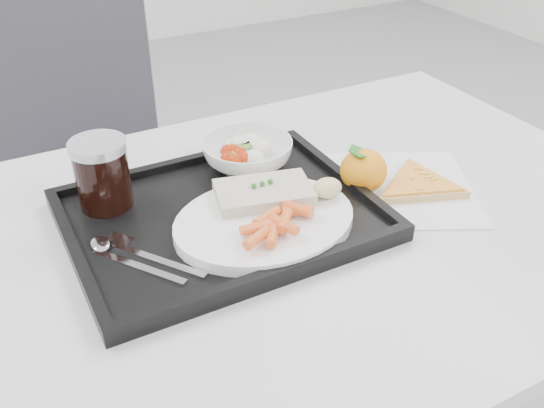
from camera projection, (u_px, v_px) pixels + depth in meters
table at (282, 257)px, 0.95m from camera, size 1.20×0.80×0.75m
chair at (88, 171)px, 1.47m from camera, size 0.54×0.55×0.93m
tray at (222, 217)px, 0.91m from camera, size 0.45×0.35×0.03m
dinner_plate at (265, 222)px, 0.88m from camera, size 0.27×0.27×0.02m
fish_fillet at (264, 192)px, 0.91m from camera, size 0.16×0.12×0.03m
bread_roll at (327, 188)px, 0.91m from camera, size 0.05×0.05×0.03m
salad_bowl at (247, 154)px, 1.02m from camera, size 0.15×0.15×0.05m
cola_glass at (102, 173)px, 0.90m from camera, size 0.08×0.08×0.11m
cutlery at (130, 255)px, 0.82m from camera, size 0.13×0.16×0.01m
napkin at (395, 188)px, 1.00m from camera, size 0.33×0.33×0.00m
tangerine at (363, 170)px, 0.98m from camera, size 0.10×0.10×0.07m
pizza_slice at (418, 185)px, 0.99m from camera, size 0.20×0.20×0.02m
carrot_pile at (277, 223)px, 0.84m from camera, size 0.13×0.08×0.02m
salad_contents at (247, 150)px, 1.01m from camera, size 0.10×0.09×0.03m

